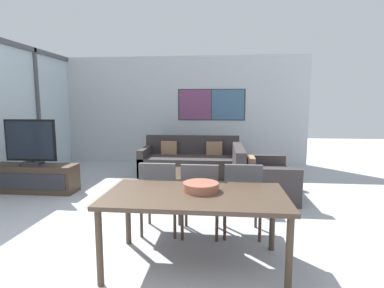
{
  "coord_description": "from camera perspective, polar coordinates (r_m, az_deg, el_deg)",
  "views": [
    {
      "loc": [
        1.22,
        -2.08,
        1.58
      ],
      "look_at": [
        0.77,
        2.55,
        0.95
      ],
      "focal_mm": 28.0,
      "sensor_mm": 36.0,
      "label": 1
    }
  ],
  "objects": [
    {
      "name": "wall_back",
      "position": [
        7.98,
        -3.0,
        6.45
      ],
      "size": [
        6.87,
        0.09,
        2.8
      ],
      "color": "silver",
      "rests_on": "ground_plane"
    },
    {
      "name": "area_rug",
      "position": [
        5.38,
        -1.82,
        -9.31
      ],
      "size": [
        2.85,
        1.83,
        0.01
      ],
      "color": "gray",
      "rests_on": "ground_plane"
    },
    {
      "name": "tv_console",
      "position": [
        6.12,
        -28.03,
        -5.78
      ],
      "size": [
        1.57,
        0.44,
        0.5
      ],
      "color": "#423326",
      "rests_on": "ground_plane"
    },
    {
      "name": "television",
      "position": [
        6.01,
        -28.41,
        0.21
      ],
      "size": [
        0.93,
        0.2,
        0.81
      ],
      "color": "#2D2D33",
      "rests_on": "tv_console"
    },
    {
      "name": "sofa_main",
      "position": [
        6.76,
        -0.21,
        -3.45
      ],
      "size": [
        2.17,
        1.0,
        0.84
      ],
      "color": "#383333",
      "rests_on": "ground_plane"
    },
    {
      "name": "sofa_side",
      "position": [
        5.35,
        12.39,
        -6.61
      ],
      "size": [
        1.0,
        1.35,
        0.84
      ],
      "rotation": [
        0.0,
        0.0,
        1.57
      ],
      "color": "#383333",
      "rests_on": "ground_plane"
    },
    {
      "name": "coffee_table",
      "position": [
        5.31,
        -1.83,
        -6.4
      ],
      "size": [
        0.97,
        0.97,
        0.38
      ],
      "color": "#423326",
      "rests_on": "ground_plane"
    },
    {
      "name": "dining_table",
      "position": [
        2.9,
        0.67,
        -10.71
      ],
      "size": [
        1.71,
        0.92,
        0.73
      ],
      "color": "#423326",
      "rests_on": "ground_plane"
    },
    {
      "name": "dining_chair_left",
      "position": [
        3.67,
        -6.17,
        -9.4
      ],
      "size": [
        0.46,
        0.46,
        0.9
      ],
      "color": "#4C4C51",
      "rests_on": "ground_plane"
    },
    {
      "name": "dining_chair_centre",
      "position": [
        3.57,
        1.57,
        -9.83
      ],
      "size": [
        0.46,
        0.46,
        0.9
      ],
      "color": "#4C4C51",
      "rests_on": "ground_plane"
    },
    {
      "name": "dining_chair_right",
      "position": [
        3.62,
        9.53,
        -9.69
      ],
      "size": [
        0.46,
        0.46,
        0.9
      ],
      "color": "#4C4C51",
      "rests_on": "ground_plane"
    },
    {
      "name": "fruit_bowl",
      "position": [
        2.96,
        1.69,
        -8.02
      ],
      "size": [
        0.35,
        0.35,
        0.08
      ],
      "color": "#995642",
      "rests_on": "dining_table"
    }
  ]
}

